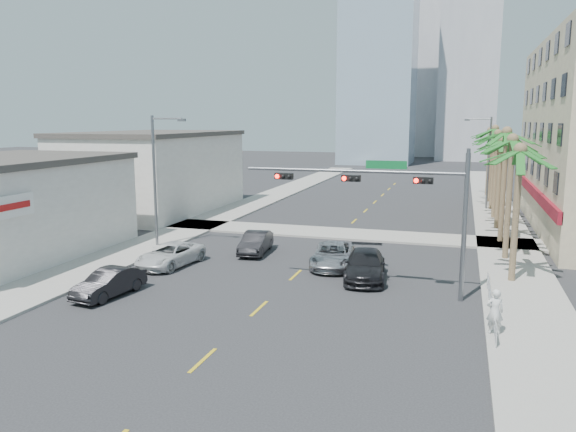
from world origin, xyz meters
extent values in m
plane|color=#262628|center=(0.00, 0.00, 0.00)|extent=(260.00, 260.00, 0.00)
cube|color=gray|center=(12.00, 20.00, 0.07)|extent=(4.00, 120.00, 0.15)
cube|color=gray|center=(-12.00, 20.00, 0.07)|extent=(4.00, 120.00, 0.15)
cube|color=gray|center=(0.00, 22.00, 0.07)|extent=(80.00, 4.00, 0.15)
cube|color=maroon|center=(14.40, 30.00, 3.00)|extent=(0.30, 28.00, 0.80)
cube|color=beige|center=(-19.50, 28.00, 3.60)|extent=(11.00, 18.00, 7.20)
cube|color=#99B2C6|center=(-8.00, 95.00, 24.00)|extent=(14.00, 14.00, 48.00)
cube|color=#ADADB2|center=(9.00, 110.00, 30.00)|extent=(12.00, 12.00, 60.00)
cube|color=#ADADB2|center=(-3.00, 125.00, 21.00)|extent=(16.00, 16.00, 42.00)
cylinder|color=slate|center=(9.00, 8.00, 3.60)|extent=(0.24, 0.24, 7.20)
cylinder|color=slate|center=(3.50, 8.00, 6.20)|extent=(11.00, 0.16, 0.16)
cube|color=#0C662D|center=(5.20, 8.00, 6.55)|extent=(2.00, 0.05, 0.40)
cube|color=black|center=(7.00, 7.85, 5.85)|extent=(0.95, 0.28, 0.32)
sphere|color=#FF0C05|center=(6.68, 7.69, 5.85)|extent=(0.22, 0.22, 0.22)
cube|color=black|center=(3.50, 7.85, 5.85)|extent=(0.95, 0.28, 0.32)
sphere|color=#FF0C05|center=(3.18, 7.69, 5.85)|extent=(0.22, 0.22, 0.22)
cube|color=black|center=(0.00, 7.85, 5.85)|extent=(0.95, 0.28, 0.32)
sphere|color=#FF0C05|center=(-0.32, 7.69, 5.85)|extent=(0.22, 0.22, 0.22)
cylinder|color=brown|center=(11.60, 12.00, 3.60)|extent=(0.36, 0.36, 7.20)
cylinder|color=brown|center=(11.60, 17.20, 3.78)|extent=(0.36, 0.36, 7.56)
cylinder|color=brown|center=(11.60, 22.40, 3.96)|extent=(0.36, 0.36, 7.92)
cylinder|color=brown|center=(11.60, 27.60, 3.60)|extent=(0.36, 0.36, 7.20)
cylinder|color=brown|center=(11.60, 32.80, 3.78)|extent=(0.36, 0.36, 7.56)
cylinder|color=brown|center=(11.60, 38.00, 3.96)|extent=(0.36, 0.36, 7.92)
cylinder|color=brown|center=(11.60, 43.20, 3.60)|extent=(0.36, 0.36, 7.20)
cylinder|color=brown|center=(11.60, 48.40, 3.78)|extent=(0.36, 0.36, 7.56)
cylinder|color=slate|center=(-11.20, 14.00, 4.50)|extent=(0.20, 0.20, 9.00)
cylinder|color=slate|center=(-10.10, 14.00, 8.80)|extent=(2.20, 0.12, 0.12)
cube|color=slate|center=(-9.00, 14.00, 8.70)|extent=(0.50, 0.25, 0.18)
cylinder|color=slate|center=(11.20, 38.00, 4.50)|extent=(0.20, 0.20, 9.00)
cylinder|color=slate|center=(10.10, 38.00, 8.80)|extent=(2.20, 0.12, 0.12)
cube|color=slate|center=(9.00, 38.00, 8.70)|extent=(0.50, 0.25, 0.18)
cylinder|color=silver|center=(10.30, 6.00, 0.55)|extent=(0.08, 8.00, 0.08)
cylinder|color=silver|center=(10.30, 6.00, 0.90)|extent=(0.08, 8.00, 0.08)
cylinder|color=silver|center=(10.30, 2.00, 0.50)|extent=(0.08, 0.08, 1.00)
cylinder|color=silver|center=(10.30, 4.00, 0.50)|extent=(0.08, 0.08, 1.00)
cylinder|color=silver|center=(10.30, 6.00, 0.50)|extent=(0.08, 0.08, 1.00)
cylinder|color=silver|center=(10.30, 8.00, 0.50)|extent=(0.08, 0.08, 1.00)
cylinder|color=silver|center=(10.30, 10.00, 0.50)|extent=(0.08, 0.08, 1.00)
imported|color=black|center=(-7.81, 3.56, 0.68)|extent=(2.00, 4.30, 1.36)
imported|color=silver|center=(-7.80, 9.73, 0.69)|extent=(2.89, 5.18, 1.37)
imported|color=black|center=(-4.03, 14.33, 0.71)|extent=(1.98, 4.45, 1.42)
imported|color=#ABABB0|center=(1.62, 12.45, 0.71)|extent=(2.93, 5.36, 1.42)
imported|color=black|center=(3.89, 10.45, 0.77)|extent=(2.85, 5.56, 1.54)
imported|color=silver|center=(10.30, 3.53, 1.09)|extent=(0.75, 0.55, 1.88)
camera|label=1|loc=(8.74, -19.59, 8.72)|focal=35.00mm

